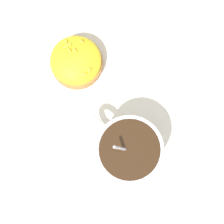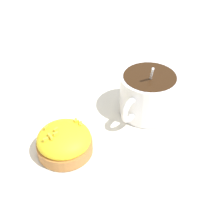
{
  "view_description": "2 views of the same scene",
  "coord_description": "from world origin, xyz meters",
  "views": [
    {
      "loc": [
        0.09,
        -0.02,
        0.59
      ],
      "look_at": [
        0.02,
        0.01,
        0.04
      ],
      "focal_mm": 60.0,
      "sensor_mm": 36.0,
      "label": 1
    },
    {
      "loc": [
        -0.17,
        -0.33,
        0.35
      ],
      "look_at": [
        0.01,
        -0.0,
        0.04
      ],
      "focal_mm": 50.0,
      "sensor_mm": 36.0,
      "label": 2
    }
  ],
  "objects": [
    {
      "name": "ground_plane",
      "position": [
        0.0,
        0.0,
        0.0
      ],
      "size": [
        3.0,
        3.0,
        0.0
      ],
      "primitive_type": "plane",
      "color": "silver"
    },
    {
      "name": "coffee_cup",
      "position": [
        0.08,
        0.01,
        0.04
      ],
      "size": [
        0.12,
        0.1,
        0.1
      ],
      "color": "white",
      "rests_on": "paper_napkin"
    },
    {
      "name": "frosted_pastry",
      "position": [
        -0.08,
        -0.01,
        0.02
      ],
      "size": [
        0.08,
        0.08,
        0.05
      ],
      "color": "#B2753D",
      "rests_on": "paper_napkin"
    },
    {
      "name": "paper_napkin",
      "position": [
        0.0,
        0.0,
        0.0
      ],
      "size": [
        0.33,
        0.31,
        0.0
      ],
      "color": "white",
      "rests_on": "ground_plane"
    }
  ]
}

